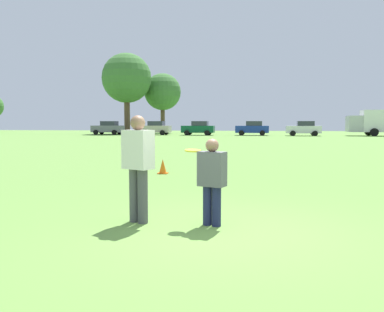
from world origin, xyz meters
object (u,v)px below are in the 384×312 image
(player_defender, at_px, (212,177))
(traffic_cone, at_px, (163,167))
(player_thrower, at_px, (138,162))
(frisbee, at_px, (193,151))
(parked_car_near_right, at_px, (304,128))
(parked_car_mid_right, at_px, (253,128))
(parked_car_near_left, at_px, (108,128))
(parked_car_center, at_px, (199,128))
(parked_car_mid_left, at_px, (155,128))

(player_defender, relative_size, traffic_cone, 2.97)
(player_thrower, height_order, frisbee, player_thrower)
(player_thrower, height_order, parked_car_near_right, parked_car_near_right)
(parked_car_mid_right, bearing_deg, player_defender, -91.10)
(traffic_cone, distance_m, parked_car_near_left, 42.92)
(parked_car_near_left, relative_size, parked_car_mid_right, 1.00)
(parked_car_center, height_order, parked_car_near_right, same)
(parked_car_mid_right, bearing_deg, parked_car_center, -177.39)
(player_thrower, bearing_deg, parked_car_mid_left, 103.12)
(parked_car_mid_left, distance_m, parked_car_near_right, 19.09)
(frisbee, relative_size, traffic_cone, 0.57)
(frisbee, distance_m, traffic_cone, 6.66)
(parked_car_center, bearing_deg, frisbee, -82.80)
(traffic_cone, bearing_deg, parked_car_near_right, 76.34)
(frisbee, xyz_separation_m, parked_car_mid_right, (1.21, 45.59, -0.30))
(parked_car_center, bearing_deg, player_thrower, -83.95)
(parked_car_mid_left, xyz_separation_m, parked_car_center, (5.88, -0.48, 0.00))
(parked_car_mid_left, relative_size, parked_car_near_right, 1.00)
(player_thrower, height_order, parked_car_mid_left, parked_car_mid_left)
(player_defender, bearing_deg, parked_car_mid_left, 104.57)
(parked_car_mid_right, bearing_deg, frisbee, -91.52)
(traffic_cone, bearing_deg, parked_car_mid_left, 103.81)
(traffic_cone, height_order, parked_car_near_right, parked_car_near_right)
(parked_car_mid_right, height_order, parked_car_near_right, same)
(player_defender, xyz_separation_m, parked_car_center, (-6.05, 45.39, 0.13))
(traffic_cone, xyz_separation_m, parked_car_near_left, (-16.28, 39.70, 0.69))
(parked_car_near_left, bearing_deg, parked_car_center, -3.40)
(parked_car_center, bearing_deg, parked_car_mid_left, 175.31)
(parked_car_mid_left, bearing_deg, frisbee, -75.78)
(player_thrower, relative_size, parked_car_mid_left, 0.42)
(parked_car_near_left, xyz_separation_m, parked_car_mid_right, (19.39, -0.43, 0.00))
(parked_car_mid_right, bearing_deg, parked_car_near_left, 178.74)
(player_thrower, distance_m, parked_car_near_left, 49.22)
(player_thrower, bearing_deg, parked_car_center, 96.05)
(traffic_cone, distance_m, parked_car_center, 39.16)
(traffic_cone, height_order, parked_car_mid_left, parked_car_mid_left)
(parked_car_near_right, bearing_deg, frisbee, -99.46)
(parked_car_near_right, bearing_deg, parked_car_mid_right, 173.93)
(player_defender, distance_m, parked_car_mid_right, 45.72)
(player_defender, relative_size, parked_car_mid_right, 0.33)
(traffic_cone, relative_size, parked_car_mid_left, 0.11)
(parked_car_near_left, bearing_deg, player_defender, -68.13)
(parked_car_center, distance_m, parked_car_mid_right, 6.93)
(parked_car_near_right, bearing_deg, parked_car_center, 178.47)
(player_thrower, relative_size, parked_car_center, 0.42)
(frisbee, bearing_deg, traffic_cone, 106.75)
(parked_car_near_left, bearing_deg, traffic_cone, -67.70)
(parked_car_mid_left, distance_m, parked_car_mid_right, 12.80)
(player_defender, bearing_deg, parked_car_center, 97.59)
(parked_car_center, relative_size, parked_car_near_right, 1.00)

